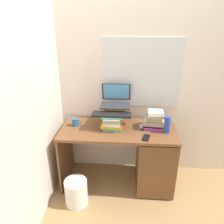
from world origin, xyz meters
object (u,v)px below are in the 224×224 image
book_stack_side (154,120)px  mug (75,122)px  laptop (116,100)px  book_stack_tall (115,114)px  keyboard (112,114)px  book_stack_keyboard_riser (112,122)px  computer_mouse (141,126)px  desk (145,156)px  wastebasket (76,192)px  water_bottle (167,125)px  cell_phone (146,138)px

book_stack_side → mug: bearing=-179.5°
laptop → mug: laptop is taller
book_stack_tall → laptop: size_ratio=0.75×
keyboard → mug: bearing=172.5°
book_stack_tall → book_stack_keyboard_riser: size_ratio=1.02×
book_stack_keyboard_riser → mug: 0.43m
keyboard → mug: keyboard is taller
book_stack_keyboard_riser → keyboard: bearing=156.4°
keyboard → computer_mouse: size_ratio=4.04×
desk → computer_mouse: computer_mouse is taller
keyboard → wastebasket: (-0.36, -0.36, -0.77)m
water_bottle → wastebasket: 1.21m
computer_mouse → wastebasket: (-0.69, -0.42, -0.61)m
desk → book_stack_keyboard_riser: (-0.38, -0.01, 0.42)m
laptop → keyboard: (-0.03, -0.22, -0.09)m
laptop → cell_phone: size_ratio=2.46×
book_stack_side → keyboard: book_stack_side is taller
book_stack_keyboard_riser → computer_mouse: (0.33, 0.06, -0.07)m
wastebasket → desk: bearing=26.1°
cell_phone → wastebasket: cell_phone is taller
computer_mouse → water_bottle: (0.26, -0.09, 0.08)m
mug → cell_phone: (0.79, -0.23, -0.04)m
book_stack_tall → mug: 0.47m
desk → computer_mouse: 0.36m
book_stack_side → keyboard: 0.48m
book_stack_keyboard_riser → wastebasket: 0.84m
water_bottle → book_stack_side: bearing=141.7°
mug → cell_phone: mug is taller
laptop → book_stack_side: bearing=-18.7°
laptop → keyboard: bearing=-97.9°
book_stack_side → mug: book_stack_side is taller
book_stack_side → laptop: 0.49m
desk → computer_mouse: (-0.05, 0.05, 0.35)m
laptop → water_bottle: 0.64m
desk → computer_mouse: bearing=135.6°
keyboard → cell_phone: keyboard is taller
book_stack_tall → book_stack_keyboard_riser: book_stack_tall is taller
book_stack_tall → laptop: 0.17m
desk → mug: bearing=176.1°
computer_mouse → wastebasket: size_ratio=0.36×
desk → wastebasket: 0.86m
keyboard → book_stack_keyboard_riser: bearing=-22.6°
book_stack_keyboard_riser → cell_phone: book_stack_keyboard_riser is taller
book_stack_keyboard_riser → cell_phone: size_ratio=1.82×
computer_mouse → cell_phone: (0.04, -0.23, -0.01)m
cell_phone → wastebasket: (-0.72, -0.18, -0.59)m
book_stack_tall → cell_phone: bearing=-44.3°
computer_mouse → water_bottle: 0.29m
book_stack_tall → book_stack_side: 0.44m
book_stack_side → water_bottle: book_stack_side is taller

